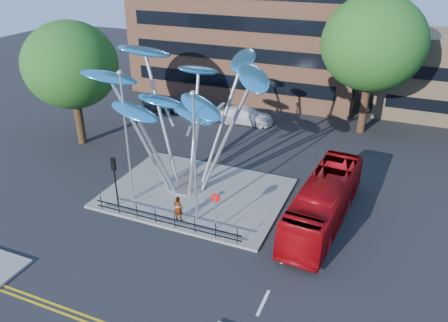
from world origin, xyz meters
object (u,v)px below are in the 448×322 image
at_px(tree_left, 71,65).
at_px(no_entry_sign_island, 216,205).
at_px(street_lamp_right, 195,147).
at_px(pedestrian, 178,208).
at_px(traffic_light_island, 114,172).
at_px(parked_car_mid, 198,109).
at_px(tree_right, 373,43).
at_px(leaf_sculpture, 183,94).
at_px(street_lamp_left, 126,127).
at_px(red_bus, 324,202).
at_px(parked_car_left, 159,104).
at_px(parked_car_right, 245,115).

bearing_deg(tree_left, no_entry_sign_island, -25.07).
bearing_deg(street_lamp_right, pedestrian, -153.65).
relative_size(street_lamp_right, traffic_light_island, 2.42).
bearing_deg(traffic_light_island, no_entry_sign_island, 0.13).
height_order(traffic_light_island, parked_car_mid, traffic_light_island).
bearing_deg(tree_left, street_lamp_right, -25.77).
relative_size(tree_right, parked_car_mid, 2.54).
bearing_deg(no_entry_sign_island, tree_left, 154.93).
distance_m(tree_right, no_entry_sign_island, 21.31).
bearing_deg(parked_car_mid, pedestrian, -153.09).
height_order(tree_left, leaf_sculpture, tree_left).
height_order(tree_left, traffic_light_island, tree_left).
distance_m(leaf_sculpture, pedestrian, 7.39).
xyz_separation_m(street_lamp_left, no_entry_sign_island, (6.50, -0.98, -3.54)).
xyz_separation_m(pedestrian, parked_car_mid, (-7.05, 17.18, -0.19)).
distance_m(tree_left, red_bus, 22.69).
height_order(street_lamp_right, traffic_light_island, street_lamp_right).
bearing_deg(parked_car_mid, no_entry_sign_island, -146.29).
relative_size(street_lamp_left, street_lamp_right, 1.06).
bearing_deg(street_lamp_left, red_bus, 11.51).
distance_m(leaf_sculpture, traffic_light_island, 6.65).
relative_size(tree_left, parked_car_left, 2.72).
height_order(tree_right, parked_car_left, tree_right).
relative_size(tree_right, leaf_sculpture, 0.95).
xyz_separation_m(tree_left, no_entry_sign_island, (16.00, -7.48, -4.98)).
relative_size(leaf_sculpture, street_lamp_left, 1.45).
xyz_separation_m(traffic_light_island, parked_car_mid, (-2.56, 17.18, -1.83)).
xyz_separation_m(tree_right, parked_car_mid, (-15.56, -2.32, -7.25)).
relative_size(leaf_sculpture, parked_car_mid, 2.66).
height_order(tree_right, leaf_sculpture, tree_right).
height_order(leaf_sculpture, parked_car_mid, leaf_sculpture).
xyz_separation_m(no_entry_sign_island, parked_car_left, (-14.06, 17.34, -1.17)).
xyz_separation_m(street_lamp_left, street_lamp_right, (5.00, -0.50, -0.26)).
distance_m(tree_right, parked_car_mid, 17.32).
bearing_deg(parked_car_right, parked_car_mid, 88.18).
xyz_separation_m(tree_left, pedestrian, (13.49, -7.50, -5.82)).
distance_m(street_lamp_right, traffic_light_island, 6.05).
distance_m(tree_right, street_lamp_left, 22.49).
height_order(leaf_sculpture, red_bus, leaf_sculpture).
bearing_deg(traffic_light_island, street_lamp_left, 63.43).
height_order(no_entry_sign_island, parked_car_mid, no_entry_sign_island).
bearing_deg(parked_car_right, street_lamp_left, 168.79).
relative_size(leaf_sculpture, red_bus, 1.21).
relative_size(leaf_sculpture, parked_car_left, 3.35).
bearing_deg(pedestrian, parked_car_left, -59.63).
bearing_deg(parked_car_left, parked_car_right, -86.78).
distance_m(tree_right, traffic_light_island, 24.06).
height_order(tree_left, no_entry_sign_island, tree_left).
relative_size(leaf_sculpture, parked_car_right, 2.37).
distance_m(street_lamp_left, parked_car_mid, 17.09).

